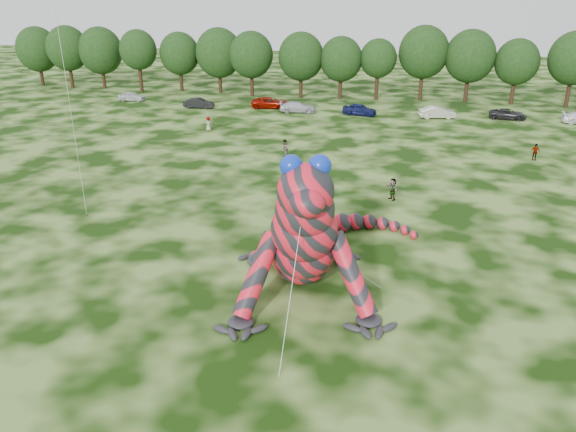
{
  "coord_description": "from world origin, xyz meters",
  "views": [
    {
      "loc": [
        4.66,
        -26.43,
        15.51
      ],
      "look_at": [
        -0.85,
        1.04,
        4.0
      ],
      "focal_mm": 35.0,
      "sensor_mm": 36.0,
      "label": 1
    }
  ],
  "objects_px": {
    "tree_5": "(219,61)",
    "spectator_3": "(535,152)",
    "tree_1": "(69,57)",
    "car_4": "(360,109)",
    "tree_0": "(38,56)",
    "spectator_1": "(285,149)",
    "tree_7": "(301,65)",
    "tree_12": "(516,72)",
    "tree_9": "(378,70)",
    "car_3": "(298,107)",
    "tree_10": "(423,63)",
    "tree_3": "(139,61)",
    "inflatable_gecko": "(301,207)",
    "car_6": "(508,114)",
    "tree_4": "(180,62)",
    "car_0": "(132,96)",
    "tree_8": "(341,68)",
    "tree_11": "(469,66)",
    "spectator_4": "(208,124)",
    "car_1": "(199,103)",
    "tree_13": "(573,69)",
    "tree_2": "(101,58)",
    "car_2": "(271,103)",
    "tree_6": "(251,64)",
    "car_5": "(437,112)"
  },
  "relations": [
    {
      "from": "tree_13",
      "to": "car_4",
      "type": "distance_m",
      "value": 30.0
    },
    {
      "from": "tree_12",
      "to": "car_1",
      "type": "xyz_separation_m",
      "value": [
        -42.37,
        -11.35,
        -3.8
      ]
    },
    {
      "from": "inflatable_gecko",
      "to": "tree_12",
      "type": "relative_size",
      "value": 1.87
    },
    {
      "from": "tree_0",
      "to": "tree_1",
      "type": "xyz_separation_m",
      "value": [
        6.2,
        -1.18,
        0.15
      ]
    },
    {
      "from": "tree_10",
      "to": "spectator_1",
      "type": "xyz_separation_m",
      "value": [
        -13.4,
        -33.47,
        -4.34
      ]
    },
    {
      "from": "tree_8",
      "to": "tree_9",
      "type": "bearing_deg",
      "value": 3.89
    },
    {
      "from": "tree_0",
      "to": "spectator_1",
      "type": "bearing_deg",
      "value": -35.1
    },
    {
      "from": "tree_4",
      "to": "car_3",
      "type": "distance_m",
      "value": 24.67
    },
    {
      "from": "tree_4",
      "to": "tree_10",
      "type": "distance_m",
      "value": 37.04
    },
    {
      "from": "inflatable_gecko",
      "to": "tree_4",
      "type": "bearing_deg",
      "value": 104.8
    },
    {
      "from": "tree_9",
      "to": "tree_11",
      "type": "bearing_deg",
      "value": 3.82
    },
    {
      "from": "inflatable_gecko",
      "to": "car_3",
      "type": "xyz_separation_m",
      "value": [
        -8.31,
        44.34,
        -3.5
      ]
    },
    {
      "from": "car_0",
      "to": "spectator_1",
      "type": "bearing_deg",
      "value": -130.74
    },
    {
      "from": "tree_4",
      "to": "car_1",
      "type": "distance_m",
      "value": 14.82
    },
    {
      "from": "spectator_1",
      "to": "car_6",
      "type": "bearing_deg",
      "value": 113.26
    },
    {
      "from": "car_3",
      "to": "spectator_1",
      "type": "xyz_separation_m",
      "value": [
        2.62,
        -21.28,
        0.22
      ]
    },
    {
      "from": "car_6",
      "to": "spectator_4",
      "type": "bearing_deg",
      "value": 118.31
    },
    {
      "from": "tree_5",
      "to": "car_1",
      "type": "xyz_separation_m",
      "value": [
        0.76,
        -12.05,
        -4.22
      ]
    },
    {
      "from": "tree_1",
      "to": "tree_11",
      "type": "height_order",
      "value": "tree_11"
    },
    {
      "from": "tree_2",
      "to": "tree_7",
      "type": "xyz_separation_m",
      "value": [
        32.94,
        -1.96,
        -0.08
      ]
    },
    {
      "from": "tree_0",
      "to": "spectator_4",
      "type": "bearing_deg",
      "value": -33.6
    },
    {
      "from": "tree_4",
      "to": "spectator_4",
      "type": "xyz_separation_m",
      "value": [
        12.81,
        -24.54,
        -3.71
      ]
    },
    {
      "from": "car_6",
      "to": "spectator_1",
      "type": "distance_m",
      "value": 32.77
    },
    {
      "from": "tree_1",
      "to": "tree_6",
      "type": "bearing_deg",
      "value": -2.54
    },
    {
      "from": "tree_2",
      "to": "car_6",
      "type": "relative_size",
      "value": 2.12
    },
    {
      "from": "tree_5",
      "to": "car_3",
      "type": "bearing_deg",
      "value": -39.73
    },
    {
      "from": "spectator_3",
      "to": "tree_4",
      "type": "bearing_deg",
      "value": 143.72
    },
    {
      "from": "tree_1",
      "to": "car_4",
      "type": "bearing_deg",
      "value": -13.97
    },
    {
      "from": "tree_2",
      "to": "car_2",
      "type": "bearing_deg",
      "value": -19.0
    },
    {
      "from": "inflatable_gecko",
      "to": "car_0",
      "type": "height_order",
      "value": "inflatable_gecko"
    },
    {
      "from": "car_5",
      "to": "car_0",
      "type": "bearing_deg",
      "value": 75.08
    },
    {
      "from": "tree_8",
      "to": "car_4",
      "type": "bearing_deg",
      "value": -70.85
    },
    {
      "from": "tree_7",
      "to": "tree_12",
      "type": "relative_size",
      "value": 1.06
    },
    {
      "from": "car_3",
      "to": "car_6",
      "type": "xyz_separation_m",
      "value": [
        26.59,
        1.08,
        -0.06
      ]
    },
    {
      "from": "tree_0",
      "to": "spectator_1",
      "type": "height_order",
      "value": "tree_0"
    },
    {
      "from": "tree_10",
      "to": "tree_12",
      "type": "height_order",
      "value": "tree_10"
    },
    {
      "from": "tree_8",
      "to": "car_6",
      "type": "xyz_separation_m",
      "value": [
        22.19,
        -9.53,
        -3.84
      ]
    },
    {
      "from": "tree_5",
      "to": "spectator_3",
      "type": "height_order",
      "value": "tree_5"
    },
    {
      "from": "car_2",
      "to": "tree_9",
      "type": "bearing_deg",
      "value": -64.88
    },
    {
      "from": "tree_13",
      "to": "car_1",
      "type": "bearing_deg",
      "value": -167.76
    },
    {
      "from": "tree_8",
      "to": "spectator_3",
      "type": "bearing_deg",
      "value": -51.86
    },
    {
      "from": "tree_8",
      "to": "tree_10",
      "type": "height_order",
      "value": "tree_10"
    },
    {
      "from": "car_3",
      "to": "spectator_1",
      "type": "relative_size",
      "value": 2.6
    },
    {
      "from": "car_4",
      "to": "tree_6",
      "type": "bearing_deg",
      "value": 69.92
    },
    {
      "from": "tree_7",
      "to": "tree_9",
      "type": "xyz_separation_m",
      "value": [
        11.15,
        0.54,
        -0.4
      ]
    },
    {
      "from": "spectator_1",
      "to": "tree_3",
      "type": "bearing_deg",
      "value": -156.83
    },
    {
      "from": "tree_1",
      "to": "tree_7",
      "type": "xyz_separation_m",
      "value": [
        38.27,
        -1.25,
        -0.17
      ]
    },
    {
      "from": "tree_0",
      "to": "tree_12",
      "type": "relative_size",
      "value": 1.06
    },
    {
      "from": "inflatable_gecko",
      "to": "spectator_1",
      "type": "xyz_separation_m",
      "value": [
        -5.69,
        23.07,
        -3.27
      ]
    },
    {
      "from": "tree_10",
      "to": "car_3",
      "type": "height_order",
      "value": "tree_10"
    }
  ]
}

